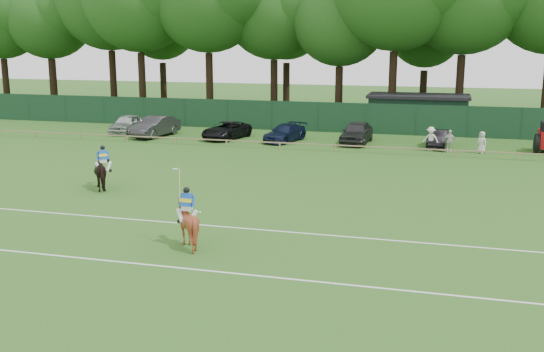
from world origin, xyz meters
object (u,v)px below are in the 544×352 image
(suv_black, at_px, (226,130))
(sedan_silver, at_px, (127,124))
(spectator_left, at_px, (431,139))
(utility_shed, at_px, (418,112))
(spectator_right, at_px, (482,142))
(spectator_mid, at_px, (449,141))
(estate_black, at_px, (438,139))
(polo_ball, at_px, (200,212))
(sedan_grey, at_px, (155,127))
(hatch_grey, at_px, (357,132))
(horse_dark, at_px, (104,172))
(sedan_navy, at_px, (285,133))
(horse_chestnut, at_px, (187,224))

(suv_black, bearing_deg, sedan_silver, -172.57)
(suv_black, bearing_deg, spectator_left, 7.67)
(suv_black, bearing_deg, utility_shed, 43.85)
(spectator_right, bearing_deg, spectator_mid, -137.14)
(estate_black, height_order, polo_ball, estate_black)
(polo_ball, bearing_deg, utility_shed, 74.25)
(suv_black, height_order, polo_ball, suv_black)
(sedan_grey, distance_m, hatch_grey, 15.97)
(horse_dark, bearing_deg, suv_black, -130.49)
(sedan_silver, xyz_separation_m, sedan_grey, (3.13, -1.25, 0.05))
(sedan_silver, relative_size, utility_shed, 0.53)
(suv_black, distance_m, spectator_left, 15.61)
(estate_black, distance_m, spectator_mid, 2.22)
(utility_shed, bearing_deg, hatch_grey, -116.67)
(horse_dark, height_order, estate_black, horse_dark)
(horse_dark, bearing_deg, spectator_left, -173.35)
(estate_black, xyz_separation_m, spectator_left, (-0.47, -1.64, 0.22))
(horse_dark, height_order, hatch_grey, horse_dark)
(spectator_mid, bearing_deg, sedan_navy, 160.25)
(sedan_grey, distance_m, sedan_navy, 10.57)
(horse_dark, relative_size, sedan_grey, 0.43)
(spectator_right, xyz_separation_m, utility_shed, (-4.73, 10.09, 0.78))
(sedan_navy, bearing_deg, polo_ball, -70.98)
(sedan_grey, xyz_separation_m, spectator_mid, (22.63, -1.35, -0.01))
(horse_dark, distance_m, horse_chestnut, 10.90)
(horse_chestnut, relative_size, polo_ball, 19.90)
(suv_black, distance_m, estate_black, 16.03)
(horse_chestnut, xyz_separation_m, spectator_right, (11.71, 23.67, -0.14))
(suv_black, relative_size, spectator_mid, 3.02)
(sedan_navy, bearing_deg, spectator_mid, 7.63)
(suv_black, xyz_separation_m, spectator_left, (15.55, -1.35, 0.17))
(horse_dark, xyz_separation_m, hatch_grey, (10.74, 18.04, -0.07))
(estate_black, distance_m, polo_ball, 23.26)
(spectator_right, xyz_separation_m, polo_ball, (-12.99, -19.18, -0.71))
(sedan_grey, height_order, utility_shed, utility_shed)
(horse_dark, distance_m, spectator_left, 22.91)
(sedan_silver, bearing_deg, horse_dark, -68.83)
(polo_ball, bearing_deg, estate_black, 64.30)
(utility_shed, bearing_deg, spectator_mid, -75.92)
(horse_dark, distance_m, spectator_right, 25.33)
(horse_dark, distance_m, polo_ball, 7.30)
(sedan_navy, bearing_deg, suv_black, -165.33)
(estate_black, xyz_separation_m, spectator_mid, (0.78, -2.07, 0.17))
(suv_black, bearing_deg, horse_dark, -79.40)
(utility_shed, bearing_deg, polo_ball, -105.75)
(suv_black, xyz_separation_m, spectator_mid, (16.80, -1.78, 0.13))
(sedan_navy, bearing_deg, hatch_grey, 21.45)
(horse_chestnut, distance_m, sedan_grey, 27.95)
(horse_chestnut, xyz_separation_m, polo_ball, (-1.28, 4.49, -0.85))
(hatch_grey, bearing_deg, horse_dark, -117.68)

